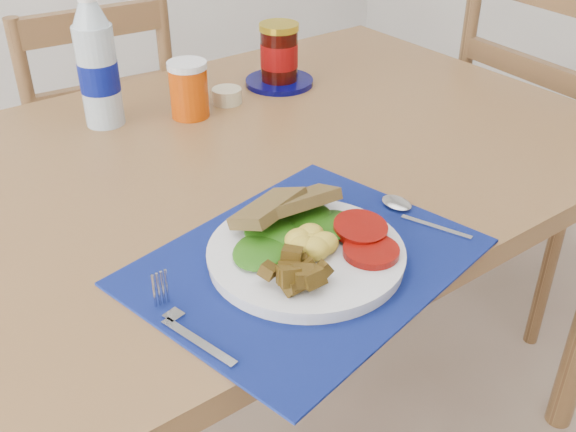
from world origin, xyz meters
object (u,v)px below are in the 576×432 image
object	(u,v)px
water_bottle	(98,67)
juice_glass	(189,91)
chair_far	(97,126)
chair_end	(544,113)
breakfast_plate	(305,252)
jam_on_saucer	(279,58)

from	to	relation	value
water_bottle	juice_glass	xyz separation A→B (m)	(0.15, -0.07, -0.06)
chair_far	juice_glass	bearing A→B (deg)	96.98
chair_end	breakfast_plate	world-z (taller)	chair_end
jam_on_saucer	breakfast_plate	bearing A→B (deg)	-123.29
juice_glass	breakfast_plate	bearing A→B (deg)	-103.50
chair_far	juice_glass	xyz separation A→B (m)	(0.01, -0.50, 0.25)
breakfast_plate	jam_on_saucer	xyz separation A→B (m)	(0.36, 0.55, 0.04)
breakfast_plate	water_bottle	bearing A→B (deg)	83.66
jam_on_saucer	chair_far	bearing A→B (deg)	118.33
water_bottle	jam_on_saucer	xyz separation A→B (m)	(0.39, -0.03, -0.05)
water_bottle	breakfast_plate	bearing A→B (deg)	-87.88
juice_glass	chair_far	bearing A→B (deg)	91.53
chair_far	juice_glass	world-z (taller)	chair_far
breakfast_plate	juice_glass	size ratio (longest dim) A/B	2.54
breakfast_plate	jam_on_saucer	distance (m)	0.66
chair_end	breakfast_plate	distance (m)	1.11
chair_end	juice_glass	size ratio (longest dim) A/B	11.30
chair_end	jam_on_saucer	xyz separation A→B (m)	(-0.68, 0.23, 0.22)
chair_end	water_bottle	bearing A→B (deg)	80.42
chair_end	chair_far	bearing A→B (deg)	57.53
breakfast_plate	water_bottle	world-z (taller)	water_bottle
juice_glass	chair_end	bearing A→B (deg)	-12.14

